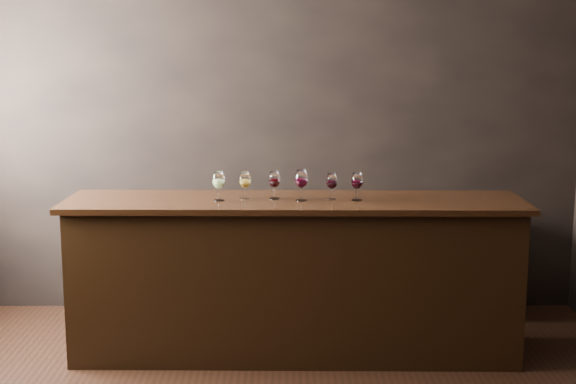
{
  "coord_description": "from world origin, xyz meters",
  "views": [
    {
      "loc": [
        0.21,
        -3.95,
        2.06
      ],
      "look_at": [
        0.23,
        1.24,
        1.12
      ],
      "focal_mm": 50.0,
      "sensor_mm": 36.0,
      "label": 1
    }
  ],
  "objects_px": {
    "glass_red_c": "(332,182)",
    "glass_amber": "(245,181)",
    "back_bar_shelf": "(337,265)",
    "glass_white": "(219,181)",
    "bar_counter": "(294,280)",
    "glass_red_a": "(274,180)",
    "glass_red_b": "(301,180)",
    "glass_red_d": "(357,181)"
  },
  "relations": [
    {
      "from": "glass_red_b",
      "to": "glass_white",
      "type": "bearing_deg",
      "value": 179.88
    },
    {
      "from": "back_bar_shelf",
      "to": "glass_red_b",
      "type": "height_order",
      "value": "glass_red_b"
    },
    {
      "from": "bar_counter",
      "to": "glass_red_c",
      "type": "bearing_deg",
      "value": 0.67
    },
    {
      "from": "back_bar_shelf",
      "to": "glass_red_c",
      "type": "distance_m",
      "value": 1.12
    },
    {
      "from": "glass_white",
      "to": "glass_red_a",
      "type": "height_order",
      "value": "glass_white"
    },
    {
      "from": "glass_amber",
      "to": "glass_red_c",
      "type": "xyz_separation_m",
      "value": [
        0.57,
        -0.02,
        -0.0
      ]
    },
    {
      "from": "bar_counter",
      "to": "glass_white",
      "type": "height_order",
      "value": "glass_white"
    },
    {
      "from": "bar_counter",
      "to": "glass_red_b",
      "type": "relative_size",
      "value": 14.31
    },
    {
      "from": "back_bar_shelf",
      "to": "glass_white",
      "type": "relative_size",
      "value": 11.39
    },
    {
      "from": "bar_counter",
      "to": "glass_red_a",
      "type": "bearing_deg",
      "value": 166.87
    },
    {
      "from": "bar_counter",
      "to": "glass_red_c",
      "type": "height_order",
      "value": "glass_red_c"
    },
    {
      "from": "glass_red_c",
      "to": "glass_amber",
      "type": "bearing_deg",
      "value": 177.58
    },
    {
      "from": "bar_counter",
      "to": "glass_red_d",
      "type": "height_order",
      "value": "glass_red_d"
    },
    {
      "from": "glass_red_a",
      "to": "glass_red_b",
      "type": "xyz_separation_m",
      "value": [
        0.18,
        -0.07,
        0.01
      ]
    },
    {
      "from": "glass_red_b",
      "to": "glass_red_d",
      "type": "height_order",
      "value": "glass_red_b"
    },
    {
      "from": "glass_amber",
      "to": "glass_red_c",
      "type": "height_order",
      "value": "glass_amber"
    },
    {
      "from": "glass_amber",
      "to": "glass_red_d",
      "type": "bearing_deg",
      "value": -3.63
    },
    {
      "from": "bar_counter",
      "to": "back_bar_shelf",
      "type": "distance_m",
      "value": 0.87
    },
    {
      "from": "glass_white",
      "to": "glass_red_b",
      "type": "xyz_separation_m",
      "value": [
        0.54,
        -0.0,
        0.01
      ]
    },
    {
      "from": "glass_red_b",
      "to": "back_bar_shelf",
      "type": "bearing_deg",
      "value": 70.41
    },
    {
      "from": "glass_red_a",
      "to": "glass_red_b",
      "type": "bearing_deg",
      "value": -20.14
    },
    {
      "from": "glass_amber",
      "to": "glass_red_d",
      "type": "distance_m",
      "value": 0.74
    },
    {
      "from": "bar_counter",
      "to": "back_bar_shelf",
      "type": "xyz_separation_m",
      "value": [
        0.34,
        0.79,
        -0.11
      ]
    },
    {
      "from": "back_bar_shelf",
      "to": "glass_white",
      "type": "height_order",
      "value": "glass_white"
    },
    {
      "from": "bar_counter",
      "to": "glass_red_a",
      "type": "distance_m",
      "value": 0.69
    },
    {
      "from": "glass_red_a",
      "to": "glass_red_c",
      "type": "bearing_deg",
      "value": -5.19
    },
    {
      "from": "glass_amber",
      "to": "glass_red_b",
      "type": "bearing_deg",
      "value": -8.43
    },
    {
      "from": "glass_amber",
      "to": "glass_red_d",
      "type": "xyz_separation_m",
      "value": [
        0.74,
        -0.05,
        0.0
      ]
    },
    {
      "from": "glass_red_c",
      "to": "glass_red_b",
      "type": "bearing_deg",
      "value": -171.32
    },
    {
      "from": "glass_white",
      "to": "glass_red_a",
      "type": "relative_size",
      "value": 1.05
    },
    {
      "from": "back_bar_shelf",
      "to": "glass_white",
      "type": "distance_m",
      "value": 1.42
    },
    {
      "from": "glass_amber",
      "to": "glass_white",
      "type": "bearing_deg",
      "value": -162.48
    },
    {
      "from": "glass_red_a",
      "to": "glass_red_d",
      "type": "xyz_separation_m",
      "value": [
        0.54,
        -0.06,
        0.0
      ]
    },
    {
      "from": "glass_red_b",
      "to": "glass_red_c",
      "type": "xyz_separation_m",
      "value": [
        0.2,
        0.03,
        -0.02
      ]
    },
    {
      "from": "back_bar_shelf",
      "to": "glass_red_d",
      "type": "height_order",
      "value": "glass_red_d"
    },
    {
      "from": "bar_counter",
      "to": "glass_red_a",
      "type": "relative_size",
      "value": 15.85
    },
    {
      "from": "back_bar_shelf",
      "to": "glass_amber",
      "type": "xyz_separation_m",
      "value": [
        -0.66,
        -0.77,
        0.79
      ]
    },
    {
      "from": "glass_white",
      "to": "glass_red_d",
      "type": "bearing_deg",
      "value": 0.45
    },
    {
      "from": "bar_counter",
      "to": "glass_red_d",
      "type": "xyz_separation_m",
      "value": [
        0.41,
        -0.02,
        0.68
      ]
    },
    {
      "from": "bar_counter",
      "to": "glass_red_b",
      "type": "height_order",
      "value": "glass_red_b"
    },
    {
      "from": "glass_red_b",
      "to": "glass_red_c",
      "type": "distance_m",
      "value": 0.2
    },
    {
      "from": "glass_amber",
      "to": "glass_red_a",
      "type": "relative_size",
      "value": 0.98
    }
  ]
}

